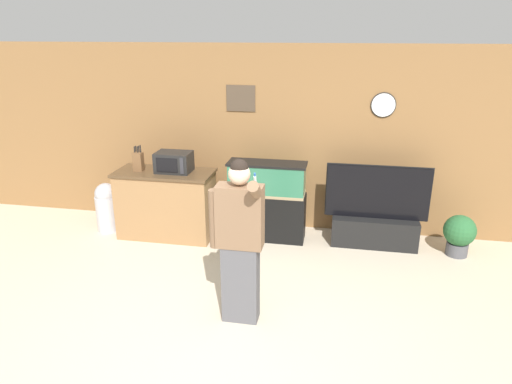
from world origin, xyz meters
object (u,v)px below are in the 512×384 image
(aquarium_on_stand, at_px, (267,201))
(person_standing, at_px, (239,240))
(potted_plant, at_px, (459,233))
(microwave, at_px, (174,162))
(tv_on_stand, at_px, (375,222))
(counter_island, at_px, (166,204))
(knife_block, at_px, (138,161))
(trash_bin, at_px, (107,206))

(aquarium_on_stand, relative_size, person_standing, 0.66)
(aquarium_on_stand, xyz_separation_m, potted_plant, (2.51, -0.06, -0.25))
(microwave, xyz_separation_m, potted_plant, (3.76, 0.09, -0.78))
(tv_on_stand, bearing_deg, counter_island, -175.37)
(counter_island, distance_m, person_standing, 2.31)
(aquarium_on_stand, bearing_deg, counter_island, -172.84)
(knife_block, relative_size, trash_bin, 0.50)
(tv_on_stand, bearing_deg, trash_bin, -176.62)
(knife_block, relative_size, person_standing, 0.22)
(tv_on_stand, distance_m, trash_bin, 3.77)
(knife_block, distance_m, potted_plant, 4.33)
(person_standing, height_order, trash_bin, person_standing)
(knife_block, relative_size, potted_plant, 0.66)
(microwave, height_order, potted_plant, microwave)
(microwave, height_order, aquarium_on_stand, microwave)
(microwave, height_order, tv_on_stand, microwave)
(potted_plant, relative_size, trash_bin, 0.76)
(aquarium_on_stand, height_order, person_standing, person_standing)
(trash_bin, bearing_deg, microwave, 0.64)
(counter_island, xyz_separation_m, trash_bin, (-0.91, 0.01, -0.11))
(tv_on_stand, bearing_deg, microwave, -175.56)
(tv_on_stand, xyz_separation_m, trash_bin, (-3.76, -0.22, 0.04))
(potted_plant, bearing_deg, person_standing, -142.79)
(trash_bin, bearing_deg, knife_block, -3.09)
(person_standing, bearing_deg, potted_plant, 37.21)
(knife_block, distance_m, tv_on_stand, 3.30)
(counter_island, xyz_separation_m, person_standing, (1.44, -1.76, 0.40))
(counter_island, distance_m, microwave, 0.62)
(tv_on_stand, bearing_deg, person_standing, -125.40)
(aquarium_on_stand, relative_size, potted_plant, 2.01)
(knife_block, distance_m, trash_bin, 0.91)
(tv_on_stand, height_order, person_standing, person_standing)
(microwave, bearing_deg, potted_plant, 1.39)
(counter_island, bearing_deg, potted_plant, 1.64)
(potted_plant, distance_m, trash_bin, 4.81)
(counter_island, bearing_deg, knife_block, -176.56)
(potted_plant, bearing_deg, aquarium_on_stand, 178.56)
(knife_block, bearing_deg, trash_bin, 176.91)
(aquarium_on_stand, xyz_separation_m, tv_on_stand, (1.46, 0.06, -0.22))
(person_standing, bearing_deg, counter_island, 129.32)
(knife_block, bearing_deg, counter_island, 3.44)
(knife_block, height_order, tv_on_stand, knife_block)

